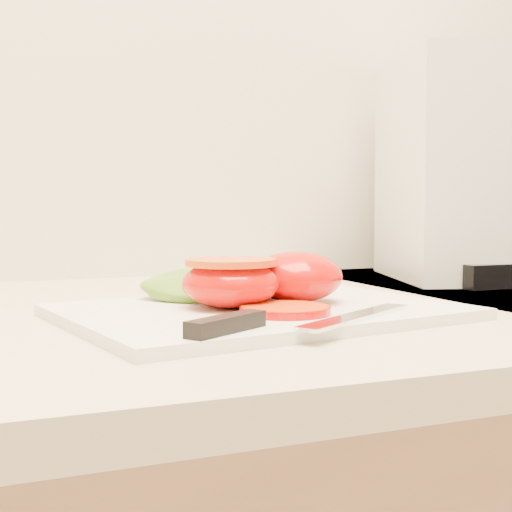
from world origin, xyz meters
name	(u,v)px	position (x,y,z in m)	size (l,w,h in m)	color
cutting_board	(260,312)	(-0.06, 1.59, 0.94)	(0.34, 0.25, 0.01)	silver
tomato_half_dome	(296,277)	(-0.02, 1.61, 0.96)	(0.09, 0.09, 0.05)	red
tomato_half_cut	(231,281)	(-0.09, 1.60, 0.96)	(0.09, 0.09, 0.04)	red
tomato_slice_0	(285,310)	(-0.06, 1.54, 0.94)	(0.07, 0.07, 0.01)	#F45E0A
lettuce_leaf_0	(209,286)	(-0.08, 1.66, 0.95)	(0.13, 0.09, 0.03)	#5F9327
lettuce_leaf_1	(244,285)	(-0.04, 1.67, 0.95)	(0.10, 0.07, 0.02)	#5F9327
knife	(281,321)	(-0.09, 1.49, 0.94)	(0.23, 0.10, 0.01)	silver
appliance	(468,170)	(0.34, 1.81, 1.08)	(0.20, 0.25, 0.30)	silver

